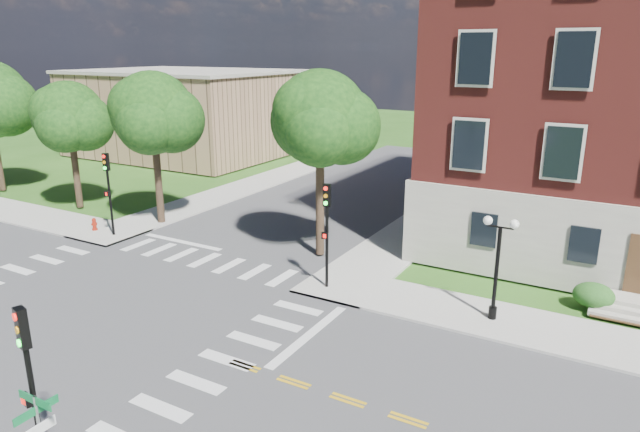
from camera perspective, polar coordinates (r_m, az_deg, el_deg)
The scene contains 17 objects.
ground at distance 25.70m, azimuth -22.11°, elevation -9.14°, with size 160.00×160.00×0.00m, color #2A5618.
road_ew at distance 25.70m, azimuth -22.12°, elevation -9.13°, with size 90.00×12.00×0.01m, color #3D3D3F.
road_ns at distance 25.70m, azimuth -22.12°, elevation -9.13°, with size 12.00×90.00×0.01m, color #3D3D3F.
sidewalk_ne at distance 31.26m, azimuth 21.49°, elevation -4.39°, with size 34.00×34.00×0.12m.
sidewalk_nw at distance 46.24m, azimuth -19.33°, elevation 2.42°, with size 34.00×34.00×0.12m.
crosswalk_east at distance 20.99m, azimuth -9.32°, elevation -14.07°, with size 2.20×10.20×0.02m, color silver, non-canonical shape.
stop_bar_east at distance 22.31m, azimuth -1.11°, elevation -11.86°, with size 0.40×5.50×0.00m, color silver.
secondary_building at distance 60.27m, azimuth -13.45°, elevation 10.08°, with size 20.40×15.40×8.30m.
tree_b at distance 41.16m, azimuth -23.80°, elevation 9.06°, with size 4.60×4.60×8.44m.
tree_c at distance 35.66m, azimuth -16.39°, elevation 9.83°, with size 4.91×4.91×9.21m.
tree_d at distance 28.51m, azimuth -0.00°, elevation 9.72°, with size 4.75×4.75×9.51m.
traffic_signal_se at distance 15.54m, azimuth -27.06°, elevation -14.01°, with size 0.37×0.42×4.80m.
traffic_signal_ne at distance 25.12m, azimuth 0.68°, elevation -0.64°, with size 0.37×0.43×4.80m.
traffic_signal_nw at distance 34.50m, azimuth -20.42°, elevation 3.07°, with size 0.38×0.45×4.80m.
twin_lamp_west at distance 23.40m, azimuth 17.30°, elevation -4.46°, with size 1.36×0.36×4.23m.
street_sign_pole at distance 15.08m, azimuth -26.19°, elevation -18.80°, with size 1.10×1.10×3.10m.
fire_hydrant at distance 36.49m, azimuth -21.63°, elevation -0.80°, with size 0.35×0.35×0.75m.
Camera 1 is at (18.88, -13.83, 10.62)m, focal length 32.00 mm.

